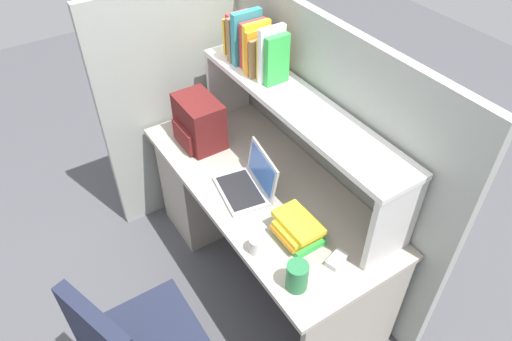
{
  "coord_description": "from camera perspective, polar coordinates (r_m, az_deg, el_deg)",
  "views": [
    {
      "loc": [
        1.52,
        -1.03,
        2.46
      ],
      "look_at": [
        0.0,
        -0.05,
        0.85
      ],
      "focal_mm": 33.17,
      "sensor_mm": 36.0,
      "label": 1
    }
  ],
  "objects": [
    {
      "name": "paper_cup",
      "position": [
        2.19,
        0.16,
        -8.98
      ],
      "size": [
        0.08,
        0.08,
        0.08
      ],
      "primitive_type": "cylinder",
      "color": "white",
      "rests_on": "desk"
    },
    {
      "name": "desk",
      "position": [
        2.99,
        -3.25,
        -1.85
      ],
      "size": [
        1.6,
        0.7,
        0.73
      ],
      "color": "#AAA093",
      "rests_on": "ground_plane"
    },
    {
      "name": "backpack",
      "position": [
        2.74,
        -6.95,
        5.78
      ],
      "size": [
        0.3,
        0.22,
        0.29
      ],
      "color": "#591919",
      "rests_on": "desk"
    },
    {
      "name": "desk_book_stack",
      "position": [
        2.24,
        5.09,
        -7.08
      ],
      "size": [
        0.24,
        0.19,
        0.11
      ],
      "color": "green",
      "rests_on": "desk"
    },
    {
      "name": "overhead_hutch",
      "position": [
        2.39,
        5.06,
        6.32
      ],
      "size": [
        1.44,
        0.28,
        0.45
      ],
      "color": "beige",
      "rests_on": "desk"
    },
    {
      "name": "ground_plane",
      "position": [
        3.07,
        0.8,
        -11.56
      ],
      "size": [
        8.0,
        8.0,
        0.0
      ],
      "primitive_type": "plane",
      "color": "#4C4C51"
    },
    {
      "name": "cubicle_partition_left",
      "position": [
        3.07,
        -8.73,
        7.85
      ],
      "size": [
        0.05,
        1.06,
        1.55
      ],
      "primitive_type": "cube",
      "color": "#939991",
      "rests_on": "ground_plane"
    },
    {
      "name": "snack_canister",
      "position": [
        2.06,
        4.98,
        -12.58
      ],
      "size": [
        0.1,
        0.1,
        0.14
      ],
      "primitive_type": "cylinder",
      "color": "#26723F",
      "rests_on": "desk"
    },
    {
      "name": "laptop",
      "position": [
        2.46,
        -0.83,
        -1.52
      ],
      "size": [
        0.35,
        0.29,
        0.22
      ],
      "color": "#B7BABF",
      "rests_on": "desk"
    },
    {
      "name": "cubicle_partition_rear",
      "position": [
        2.67,
        7.76,
        2.13
      ],
      "size": [
        1.84,
        0.05,
        1.55
      ],
      "primitive_type": "cube",
      "color": "#939991",
      "rests_on": "ground_plane"
    },
    {
      "name": "reference_books_on_shelf",
      "position": [
        2.56,
        -0.15,
        14.85
      ],
      "size": [
        0.44,
        0.18,
        0.29
      ],
      "color": "yellow",
      "rests_on": "overhead_hutch"
    },
    {
      "name": "computer_mouse",
      "position": [
        2.2,
        9.69,
        -10.59
      ],
      "size": [
        0.09,
        0.12,
        0.03
      ],
      "primitive_type": "cube",
      "rotation": [
        0.0,
        0.0,
        0.28
      ],
      "color": "silver",
      "rests_on": "desk"
    }
  ]
}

